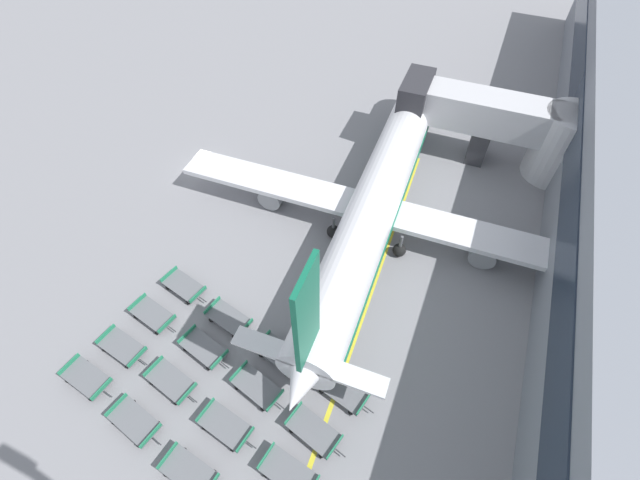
# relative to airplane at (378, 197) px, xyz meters

# --- Properties ---
(ground_plane) EXTENTS (500.00, 500.00, 0.00)m
(ground_plane) POSITION_rel_airplane_xyz_m (-16.90, 0.04, -2.94)
(ground_plane) COLOR gray
(jet_bridge) EXTENTS (17.30, 5.38, 6.77)m
(jet_bridge) POSITION_rel_airplane_xyz_m (8.52, 12.05, 1.08)
(jet_bridge) COLOR silver
(jet_bridge) RESTS_ON ground_plane
(airplane) EXTENTS (33.49, 36.28, 12.17)m
(airplane) POSITION_rel_airplane_xyz_m (0.00, 0.00, 0.00)
(airplane) COLOR white
(airplane) RESTS_ON ground_plane
(baggage_dolly_row_near_col_a) EXTENTS (3.94, 2.06, 0.92)m
(baggage_dolly_row_near_col_a) POSITION_rel_airplane_xyz_m (-12.56, -20.17, -2.45)
(baggage_dolly_row_near_col_a) COLOR slate
(baggage_dolly_row_near_col_a) RESTS_ON ground_plane
(baggage_dolly_row_near_col_b) EXTENTS (3.94, 2.22, 0.92)m
(baggage_dolly_row_near_col_b) POSITION_rel_airplane_xyz_m (-8.07, -21.15, -2.45)
(baggage_dolly_row_near_col_b) COLOR slate
(baggage_dolly_row_near_col_b) RESTS_ON ground_plane
(baggage_dolly_row_near_col_c) EXTENTS (3.93, 2.04, 0.92)m
(baggage_dolly_row_near_col_c) POSITION_rel_airplane_xyz_m (-3.54, -22.19, -2.45)
(baggage_dolly_row_near_col_c) COLOR slate
(baggage_dolly_row_near_col_c) RESTS_ON ground_plane
(baggage_dolly_row_mid_a_col_a) EXTENTS (3.94, 2.09, 0.92)m
(baggage_dolly_row_mid_a_col_a) POSITION_rel_airplane_xyz_m (-11.86, -17.59, -2.45)
(baggage_dolly_row_mid_a_col_a) COLOR slate
(baggage_dolly_row_mid_a_col_a) RESTS_ON ground_plane
(baggage_dolly_row_mid_a_col_b) EXTENTS (3.94, 2.23, 0.92)m
(baggage_dolly_row_mid_a_col_b) POSITION_rel_airplane_xyz_m (-7.51, -18.28, -2.45)
(baggage_dolly_row_mid_a_col_b) COLOR slate
(baggage_dolly_row_mid_a_col_b) RESTS_ON ground_plane
(baggage_dolly_row_mid_a_col_c) EXTENTS (3.94, 2.12, 0.92)m
(baggage_dolly_row_mid_a_col_c) POSITION_rel_airplane_xyz_m (-2.95, -19.28, -2.45)
(baggage_dolly_row_mid_a_col_c) COLOR slate
(baggage_dolly_row_mid_a_col_c) RESTS_ON ground_plane
(baggage_dolly_row_mid_a_col_d) EXTENTS (3.94, 2.11, 0.92)m
(baggage_dolly_row_mid_a_col_d) POSITION_rel_airplane_xyz_m (1.55, -20.11, -2.45)
(baggage_dolly_row_mid_a_col_d) COLOR slate
(baggage_dolly_row_mid_a_col_d) RESTS_ON ground_plane
(baggage_dolly_row_mid_b_col_a) EXTENTS (3.94, 2.21, 0.92)m
(baggage_dolly_row_mid_b_col_a) POSITION_rel_airplane_xyz_m (-11.50, -14.79, -2.45)
(baggage_dolly_row_mid_b_col_a) COLOR slate
(baggage_dolly_row_mid_b_col_a) RESTS_ON ground_plane
(baggage_dolly_row_mid_b_col_b) EXTENTS (3.94, 2.30, 0.92)m
(baggage_dolly_row_mid_b_col_b) POSITION_rel_airplane_xyz_m (-6.83, -15.58, -2.45)
(baggage_dolly_row_mid_b_col_b) COLOR slate
(baggage_dolly_row_mid_b_col_b) RESTS_ON ground_plane
(baggage_dolly_row_mid_b_col_c) EXTENTS (3.94, 2.33, 0.92)m
(baggage_dolly_row_mid_b_col_c) POSITION_rel_airplane_xyz_m (-2.34, -16.51, -2.45)
(baggage_dolly_row_mid_b_col_c) COLOR slate
(baggage_dolly_row_mid_b_col_c) RESTS_ON ground_plane
(baggage_dolly_row_mid_b_col_d) EXTENTS (3.94, 2.35, 0.92)m
(baggage_dolly_row_mid_b_col_d) POSITION_rel_airplane_xyz_m (1.96, -17.54, -2.45)
(baggage_dolly_row_mid_b_col_d) COLOR slate
(baggage_dolly_row_mid_b_col_d) RESTS_ON ground_plane
(baggage_dolly_row_far_col_a) EXTENTS (3.94, 2.26, 0.92)m
(baggage_dolly_row_far_col_a) POSITION_rel_airplane_xyz_m (-10.85, -11.93, -2.45)
(baggage_dolly_row_far_col_a) COLOR slate
(baggage_dolly_row_far_col_a) RESTS_ON ground_plane
(baggage_dolly_row_far_col_b) EXTENTS (3.94, 2.24, 0.92)m
(baggage_dolly_row_far_col_b) POSITION_rel_airplane_xyz_m (-6.44, -12.99, -2.45)
(baggage_dolly_row_far_col_b) COLOR slate
(baggage_dolly_row_far_col_b) RESTS_ON ground_plane
(baggage_dolly_row_far_col_c) EXTENTS (3.94, 2.29, 0.92)m
(baggage_dolly_row_far_col_c) POSITION_rel_airplane_xyz_m (-1.94, -13.99, -2.45)
(baggage_dolly_row_far_col_c) COLOR slate
(baggage_dolly_row_far_col_c) RESTS_ON ground_plane
(baggage_dolly_row_far_col_d) EXTENTS (3.94, 2.29, 0.92)m
(baggage_dolly_row_far_col_d) POSITION_rel_airplane_xyz_m (2.68, -14.67, -2.45)
(baggage_dolly_row_far_col_d) COLOR slate
(baggage_dolly_row_far_col_d) RESTS_ON ground_plane
(stand_guidance_stripe) EXTENTS (1.56, 34.31, 0.01)m
(stand_guidance_stripe) POSITION_rel_airplane_xyz_m (2.01, -7.50, -2.93)
(stand_guidance_stripe) COLOR yellow
(stand_guidance_stripe) RESTS_ON ground_plane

